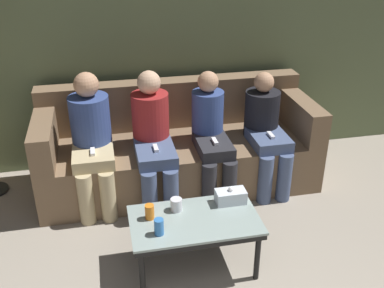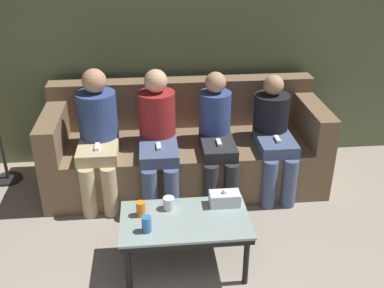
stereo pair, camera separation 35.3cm
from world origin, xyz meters
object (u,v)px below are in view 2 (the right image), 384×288
at_px(coffee_table, 185,224).
at_px(seated_person_left_end, 98,132).
at_px(tissue_box, 225,199).
at_px(seated_person_right_end, 273,132).
at_px(couch, 185,148).
at_px(cup_near_right, 147,224).
at_px(seated_person_mid_left, 158,133).
at_px(cup_far_center, 141,209).
at_px(cup_near_left, 169,203).
at_px(seated_person_mid_right, 217,134).

xyz_separation_m(coffee_table, seated_person_left_end, (-0.67, 1.03, 0.26)).
height_order(tissue_box, seated_person_right_end, seated_person_right_end).
bearing_deg(couch, cup_near_right, -105.39).
height_order(cup_near_right, seated_person_mid_left, seated_person_mid_left).
bearing_deg(cup_far_center, coffee_table, -13.08).
relative_size(coffee_table, seated_person_left_end, 0.77).
height_order(couch, cup_near_left, couch).
relative_size(cup_near_right, seated_person_right_end, 0.11).
bearing_deg(coffee_table, couch, 85.05).
height_order(cup_far_center, seated_person_mid_left, seated_person_mid_left).
xyz_separation_m(couch, seated_person_right_end, (0.78, -0.23, 0.25)).
height_order(couch, tissue_box, couch).
xyz_separation_m(cup_near_left, tissue_box, (0.41, 0.01, 0.00)).
xyz_separation_m(couch, seated_person_mid_right, (0.26, -0.25, 0.26)).
height_order(coffee_table, seated_person_mid_right, seated_person_mid_right).
bearing_deg(seated_person_mid_left, cup_far_center, -99.27).
distance_m(cup_near_left, seated_person_mid_left, 0.89).
relative_size(cup_near_left, cup_far_center, 0.85).
bearing_deg(cup_near_right, seated_person_left_end, 109.42).
height_order(seated_person_left_end, seated_person_right_end, seated_person_left_end).
bearing_deg(cup_near_right, seated_person_mid_left, 84.21).
xyz_separation_m(cup_near_left, seated_person_left_end, (-0.56, 0.90, 0.17)).
xyz_separation_m(cup_near_left, seated_person_mid_left, (-0.05, 0.87, 0.15)).
height_order(coffee_table, cup_near_left, cup_near_left).
bearing_deg(seated_person_mid_left, seated_person_left_end, 176.68).
relative_size(seated_person_left_end, seated_person_mid_left, 1.02).
distance_m(seated_person_mid_left, seated_person_mid_right, 0.52).
distance_m(cup_far_center, seated_person_left_end, 1.04).
bearing_deg(couch, tissue_box, -79.93).
distance_m(cup_far_center, tissue_box, 0.61).
xyz_separation_m(coffee_table, cup_far_center, (-0.30, 0.07, 0.10)).
relative_size(cup_far_center, seated_person_left_end, 0.09).
distance_m(coffee_table, seated_person_right_end, 1.36).
bearing_deg(cup_far_center, cup_near_left, 16.91).
bearing_deg(seated_person_right_end, cup_near_right, -135.70).
relative_size(couch, cup_near_right, 21.81).
relative_size(couch, coffee_table, 2.80).
height_order(tissue_box, seated_person_mid_right, seated_person_mid_right).
height_order(couch, seated_person_mid_left, seated_person_mid_left).
height_order(cup_far_center, tissue_box, tissue_box).
height_order(tissue_box, seated_person_left_end, seated_person_left_end).
distance_m(couch, seated_person_left_end, 0.86).
xyz_separation_m(cup_far_center, seated_person_mid_right, (0.67, 0.92, 0.11)).
relative_size(coffee_table, seated_person_mid_left, 0.78).
distance_m(cup_near_right, seated_person_right_end, 1.61).
bearing_deg(cup_near_left, seated_person_mid_left, 93.06).
bearing_deg(tissue_box, seated_person_right_end, 56.00).
distance_m(coffee_table, tissue_box, 0.35).
relative_size(seated_person_mid_left, seated_person_right_end, 1.08).
height_order(coffee_table, seated_person_right_end, seated_person_right_end).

